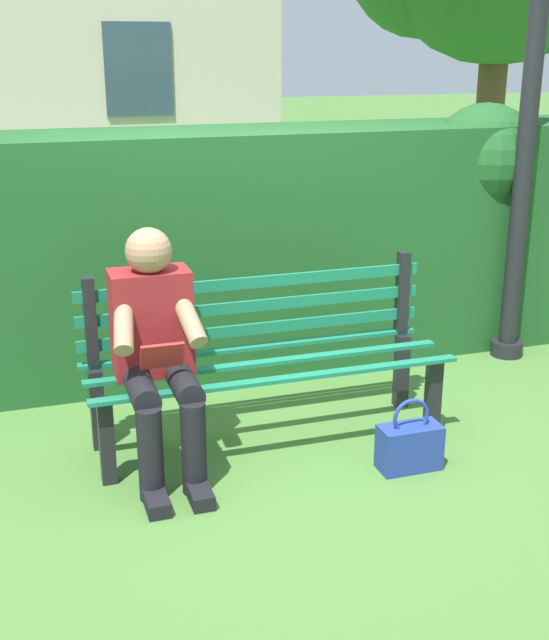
% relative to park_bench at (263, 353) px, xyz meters
% --- Properties ---
extents(ground, '(60.00, 60.00, 0.00)m').
position_rel_park_bench_xyz_m(ground, '(0.00, 0.09, -0.46)').
color(ground, '#477533').
extents(park_bench, '(1.87, 0.53, 0.90)m').
position_rel_park_bench_xyz_m(park_bench, '(0.00, 0.00, 0.00)').
color(park_bench, black).
rests_on(park_bench, ground).
extents(person_seated, '(0.44, 0.73, 1.18)m').
position_rel_park_bench_xyz_m(person_seated, '(0.59, 0.19, 0.17)').
color(person_seated, maroon).
rests_on(person_seated, ground).
extents(hedge_backdrop, '(4.91, 0.88, 1.63)m').
position_rel_park_bench_xyz_m(hedge_backdrop, '(-0.41, -1.11, 0.34)').
color(hedge_backdrop, '#1E5123').
rests_on(hedge_backdrop, ground).
extents(handbag, '(0.31, 0.15, 0.37)m').
position_rel_park_bench_xyz_m(handbag, '(-0.56, 0.60, -0.33)').
color(handbag, navy).
rests_on(handbag, ground).
extents(lamp_post, '(0.27, 0.27, 3.19)m').
position_rel_park_bench_xyz_m(lamp_post, '(-1.91, -0.62, 1.41)').
color(lamp_post, black).
rests_on(lamp_post, ground).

